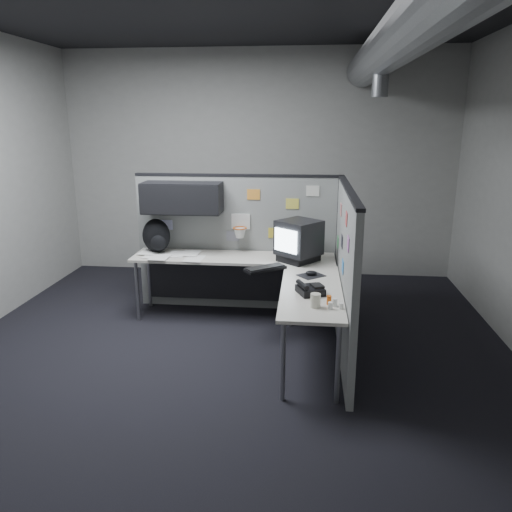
# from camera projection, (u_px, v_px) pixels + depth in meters

# --- Properties ---
(room) EXTENTS (5.62, 5.62, 3.22)m
(room) POSITION_uv_depth(u_px,v_px,m) (290.00, 136.00, 4.32)
(room) COLOR black
(room) RESTS_ON ground
(partition_back) EXTENTS (2.44, 0.42, 1.63)m
(partition_back) POSITION_uv_depth(u_px,v_px,m) (223.00, 229.00, 5.87)
(partition_back) COLOR gray
(partition_back) RESTS_ON ground
(partition_right) EXTENTS (0.07, 2.23, 1.63)m
(partition_right) POSITION_uv_depth(u_px,v_px,m) (345.00, 272.00, 4.81)
(partition_right) COLOR gray
(partition_right) RESTS_ON ground
(desk) EXTENTS (2.31, 2.11, 0.73)m
(desk) POSITION_uv_depth(u_px,v_px,m) (252.00, 274.00, 5.42)
(desk) COLOR beige
(desk) RESTS_ON ground
(monitor) EXTENTS (0.56, 0.56, 0.45)m
(monitor) POSITION_uv_depth(u_px,v_px,m) (299.00, 240.00, 5.44)
(monitor) COLOR black
(monitor) RESTS_ON desk
(keyboard) EXTENTS (0.45, 0.39, 0.04)m
(keyboard) POSITION_uv_depth(u_px,v_px,m) (265.00, 268.00, 5.16)
(keyboard) COLOR black
(keyboard) RESTS_ON desk
(mouse) EXTENTS (0.31, 0.30, 0.05)m
(mouse) POSITION_uv_depth(u_px,v_px,m) (311.00, 274.00, 4.98)
(mouse) COLOR black
(mouse) RESTS_ON desk
(phone) EXTENTS (0.28, 0.29, 0.11)m
(phone) POSITION_uv_depth(u_px,v_px,m) (310.00, 289.00, 4.46)
(phone) COLOR black
(phone) RESTS_ON desk
(bottles) EXTENTS (0.15, 0.15, 0.08)m
(bottles) POSITION_uv_depth(u_px,v_px,m) (333.00, 303.00, 4.15)
(bottles) COLOR silver
(bottles) RESTS_ON desk
(cup) EXTENTS (0.11, 0.11, 0.12)m
(cup) POSITION_uv_depth(u_px,v_px,m) (315.00, 300.00, 4.13)
(cup) COLOR beige
(cup) RESTS_ON desk
(papers) EXTENTS (0.79, 0.51, 0.02)m
(papers) POSITION_uv_depth(u_px,v_px,m) (171.00, 255.00, 5.71)
(papers) COLOR white
(papers) RESTS_ON desk
(backpack) EXTENTS (0.35, 0.31, 0.40)m
(backpack) POSITION_uv_depth(u_px,v_px,m) (157.00, 236.00, 5.80)
(backpack) COLOR black
(backpack) RESTS_ON desk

